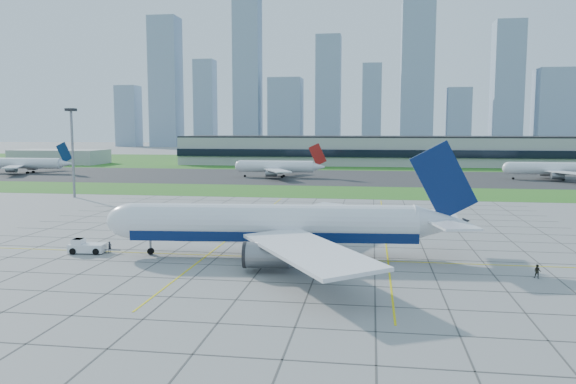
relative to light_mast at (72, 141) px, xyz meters
name	(u,v)px	position (x,y,z in m)	size (l,w,h in m)	color
ground	(272,254)	(70.00, -65.00, -16.18)	(1400.00, 1400.00, 0.00)	gray
grass_median	(322,192)	(70.00, 25.00, -16.16)	(700.00, 35.00, 0.04)	#2E7421
asphalt_taxiway	(334,177)	(70.00, 80.00, -16.15)	(700.00, 75.00, 0.04)	#383838
grass_far	(346,162)	(70.00, 190.00, -16.16)	(700.00, 145.00, 0.04)	#2E7421
apron_markings	(286,241)	(70.43, -53.91, -16.17)	(120.00, 130.00, 0.03)	#474744
terminal	(418,151)	(110.00, 164.87, -8.29)	(260.00, 43.00, 15.80)	#B7B7B2
service_block	(60,157)	(-90.00, 145.00, -12.18)	(50.00, 25.00, 8.00)	#B7B7B2
light_mast	(72,141)	(0.00, 0.00, 0.00)	(2.50, 2.50, 25.60)	gray
city_skyline	(350,92)	(61.29, 455.00, 42.91)	(523.00, 32.40, 160.00)	#899FB4
airliner	(276,225)	(70.84, -66.20, -11.24)	(57.46, 58.02, 18.08)	white
pushback_tug	(86,247)	(40.29, -68.36, -15.16)	(8.30, 3.28, 2.29)	white
crew_near	(110,247)	(43.93, -67.47, -15.29)	(0.65, 0.43, 1.78)	black
crew_far	(537,271)	(107.37, -73.77, -15.25)	(0.90, 0.70, 1.86)	black
distant_jet_0	(25,163)	(-67.85, 79.06, -11.69)	(40.98, 42.66, 14.08)	white
distant_jet_1	(278,166)	(47.45, 74.72, -11.70)	(35.49, 42.66, 14.08)	white
distant_jet_2	(556,169)	(155.77, 79.01, -11.70)	(39.27, 42.66, 14.08)	white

